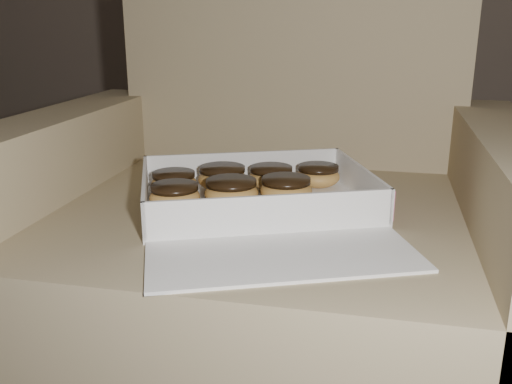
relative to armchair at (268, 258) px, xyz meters
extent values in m
cube|color=#94885E|center=(0.00, -0.05, -0.09)|extent=(0.77, 0.77, 0.45)
cube|color=#94885E|center=(0.00, 0.30, 0.41)|extent=(0.77, 0.15, 0.55)
cube|color=#94885E|center=(-0.42, -0.05, -0.02)|extent=(0.13, 0.77, 0.60)
cube|color=#94885E|center=(0.42, -0.05, -0.02)|extent=(0.13, 0.77, 0.60)
cube|color=white|center=(-0.01, -0.08, 0.14)|extent=(0.48, 0.43, 0.01)
cube|color=white|center=(-0.06, 0.06, 0.17)|extent=(0.37, 0.16, 0.06)
cube|color=white|center=(0.05, -0.21, 0.17)|extent=(0.37, 0.16, 0.06)
cube|color=white|center=(-0.19, -0.15, 0.17)|extent=(0.12, 0.28, 0.06)
cube|color=white|center=(0.17, 0.00, 0.17)|extent=(0.12, 0.28, 0.06)
cube|color=#C34E73|center=(0.18, 0.00, 0.17)|extent=(0.11, 0.27, 0.05)
cube|color=white|center=(0.08, -0.29, 0.14)|extent=(0.42, 0.30, 0.01)
ellipsoid|color=#C98946|center=(-0.17, -0.06, 0.16)|extent=(0.09, 0.09, 0.04)
cylinder|color=black|center=(-0.17, -0.06, 0.18)|extent=(0.08, 0.08, 0.01)
ellipsoid|color=#C98946|center=(-0.09, -0.02, 0.16)|extent=(0.09, 0.09, 0.05)
cylinder|color=black|center=(-0.09, -0.02, 0.18)|extent=(0.09, 0.09, 0.01)
ellipsoid|color=#C98946|center=(0.00, 0.01, 0.16)|extent=(0.09, 0.09, 0.04)
cylinder|color=black|center=(0.00, 0.01, 0.18)|extent=(0.08, 0.08, 0.01)
ellipsoid|color=#C98946|center=(-0.14, -0.14, 0.16)|extent=(0.09, 0.09, 0.04)
cylinder|color=black|center=(-0.14, -0.14, 0.18)|extent=(0.08, 0.08, 0.01)
ellipsoid|color=#C98946|center=(0.04, -0.07, 0.16)|extent=(0.09, 0.09, 0.05)
cylinder|color=black|center=(0.04, -0.07, 0.18)|extent=(0.09, 0.09, 0.01)
ellipsoid|color=#C98946|center=(0.09, 0.05, 0.16)|extent=(0.08, 0.08, 0.04)
cylinder|color=black|center=(0.09, 0.05, 0.18)|extent=(0.08, 0.08, 0.01)
ellipsoid|color=#C98946|center=(-0.05, -0.10, 0.16)|extent=(0.10, 0.10, 0.05)
cylinder|color=black|center=(-0.05, -0.10, 0.18)|extent=(0.09, 0.09, 0.01)
ellipsoid|color=black|center=(-0.06, -0.19, 0.14)|extent=(0.01, 0.01, 0.00)
ellipsoid|color=black|center=(-0.09, -0.14, 0.14)|extent=(0.01, 0.01, 0.00)
ellipsoid|color=black|center=(0.15, -0.09, 0.14)|extent=(0.01, 0.01, 0.00)
ellipsoid|color=black|center=(-0.09, -0.15, 0.14)|extent=(0.01, 0.01, 0.00)
ellipsoid|color=black|center=(0.16, -0.14, 0.14)|extent=(0.01, 0.01, 0.00)
camera|label=1|loc=(0.20, -1.03, 0.46)|focal=40.00mm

